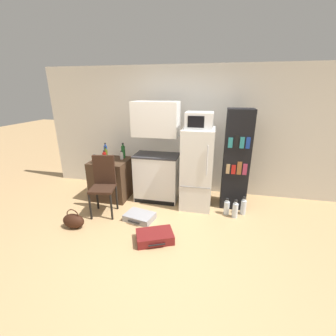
% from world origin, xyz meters
% --- Properties ---
extents(ground_plane, '(24.00, 24.00, 0.00)m').
position_xyz_m(ground_plane, '(0.00, 0.00, 0.00)').
color(ground_plane, tan).
extents(wall_back, '(6.40, 0.10, 2.59)m').
position_xyz_m(wall_back, '(0.20, 2.00, 1.29)').
color(wall_back, silver).
rests_on(wall_back, ground_plane).
extents(side_table, '(0.72, 0.68, 0.80)m').
position_xyz_m(side_table, '(-1.31, 1.26, 0.40)').
color(side_table, '#422D1E').
rests_on(side_table, ground_plane).
extents(kitchen_hutch, '(0.85, 0.51, 1.93)m').
position_xyz_m(kitchen_hutch, '(-0.38, 1.35, 0.88)').
color(kitchen_hutch, white).
rests_on(kitchen_hutch, ground_plane).
extents(refrigerator, '(0.56, 0.68, 1.48)m').
position_xyz_m(refrigerator, '(0.42, 1.27, 0.74)').
color(refrigerator, silver).
rests_on(refrigerator, ground_plane).
extents(microwave, '(0.47, 0.42, 0.28)m').
position_xyz_m(microwave, '(0.42, 1.27, 1.62)').
color(microwave, silver).
rests_on(microwave, refrigerator).
extents(bookshelf, '(0.45, 0.40, 1.82)m').
position_xyz_m(bookshelf, '(1.11, 1.40, 0.91)').
color(bookshelf, black).
rests_on(bookshelf, ground_plane).
extents(bottle_olive_oil, '(0.07, 0.07, 0.25)m').
position_xyz_m(bottle_olive_oil, '(-1.41, 1.31, 0.90)').
color(bottle_olive_oil, '#566619').
rests_on(bottle_olive_oil, side_table).
extents(bottle_ketchup_red, '(0.08, 0.08, 0.22)m').
position_xyz_m(bottle_ketchup_red, '(-1.38, 1.17, 0.89)').
color(bottle_ketchup_red, '#AD1914').
rests_on(bottle_ketchup_red, side_table).
extents(bottle_amber_beer, '(0.08, 0.08, 0.17)m').
position_xyz_m(bottle_amber_beer, '(-1.50, 1.02, 0.86)').
color(bottle_amber_beer, brown).
rests_on(bottle_amber_beer, side_table).
extents(bottle_blue_soda, '(0.07, 0.07, 0.29)m').
position_xyz_m(bottle_blue_soda, '(-1.51, 1.49, 0.92)').
color(bottle_blue_soda, '#1E47A3').
rests_on(bottle_blue_soda, side_table).
extents(bottle_green_tall, '(0.08, 0.08, 0.31)m').
position_xyz_m(bottle_green_tall, '(-1.11, 1.47, 0.92)').
color(bottle_green_tall, '#1E6028').
rests_on(bottle_green_tall, side_table).
extents(bottle_milk_white, '(0.07, 0.07, 0.17)m').
position_xyz_m(bottle_milk_white, '(-1.11, 1.37, 0.87)').
color(bottle_milk_white, white).
rests_on(bottle_milk_white, side_table).
extents(chair, '(0.47, 0.47, 1.05)m').
position_xyz_m(chair, '(-1.16, 0.66, 0.62)').
color(chair, black).
rests_on(chair, ground_plane).
extents(suitcase_large_flat, '(0.55, 0.44, 0.11)m').
position_xyz_m(suitcase_large_flat, '(-0.47, 0.52, 0.06)').
color(suitcase_large_flat, '#99999E').
rests_on(suitcase_large_flat, ground_plane).
extents(suitcase_small_flat, '(0.63, 0.53, 0.14)m').
position_xyz_m(suitcase_small_flat, '(-0.06, 0.02, 0.07)').
color(suitcase_small_flat, maroon).
rests_on(suitcase_small_flat, ground_plane).
extents(handbag, '(0.36, 0.20, 0.33)m').
position_xyz_m(handbag, '(-1.43, 0.07, 0.12)').
color(handbag, '#33190F').
rests_on(handbag, ground_plane).
extents(water_bottle_front, '(0.10, 0.10, 0.31)m').
position_xyz_m(water_bottle_front, '(0.99, 1.02, 0.13)').
color(water_bottle_front, silver).
rests_on(water_bottle_front, ground_plane).
extents(water_bottle_middle, '(0.10, 0.10, 0.34)m').
position_xyz_m(water_bottle_middle, '(1.13, 0.94, 0.14)').
color(water_bottle_middle, silver).
rests_on(water_bottle_middle, ground_plane).
extents(water_bottle_back, '(0.09, 0.09, 0.34)m').
position_xyz_m(water_bottle_back, '(1.29, 1.09, 0.14)').
color(water_bottle_back, silver).
rests_on(water_bottle_back, ground_plane).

